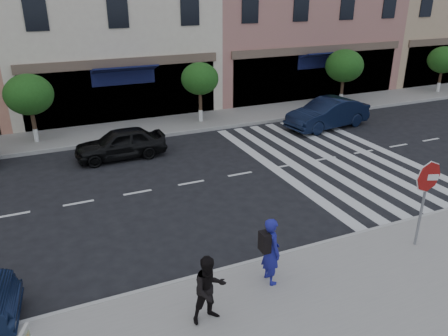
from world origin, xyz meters
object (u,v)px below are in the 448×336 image
photographer (271,251)px  car_far_right (328,113)px  walker (209,289)px  car_far_mid (121,143)px  stop_sign (427,185)px

photographer → car_far_right: 13.41m
walker → car_far_mid: size_ratio=0.41×
photographer → car_far_right: photographer is taller
photographer → car_far_mid: photographer is taller
photographer → walker: bearing=110.0°
photographer → walker: 1.93m
car_far_right → walker: bearing=-53.3°
car_far_mid → photographer: bearing=7.8°
stop_sign → walker: bearing=-156.4°
walker → car_far_right: walker is taller
walker → stop_sign: bearing=-0.6°
car_far_right → photographer: bearing=-49.8°
stop_sign → photographer: size_ratio=1.46×
photographer → car_far_right: (8.96, 9.98, -0.26)m
car_far_right → car_far_mid: bearing=-97.9°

